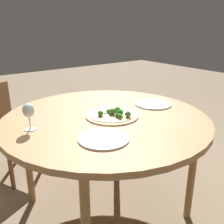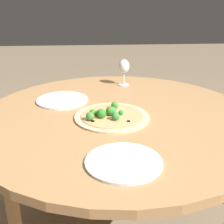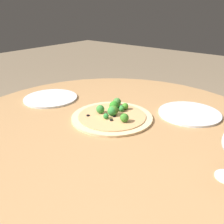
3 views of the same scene
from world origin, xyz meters
name	(u,v)px [view 3 (image 3 of 3)]	position (x,y,z in m)	size (l,w,h in m)	color
dining_table	(113,134)	(0.00, 0.00, 0.70)	(1.37, 1.37, 0.75)	#A87A4C
pizza	(113,115)	(-0.03, 0.04, 0.77)	(0.35, 0.35, 0.06)	#DBBC89
plate_near	(51,98)	(-0.43, 0.01, 0.76)	(0.28, 0.28, 0.01)	silver
plate_far	(189,113)	(0.21, 0.28, 0.76)	(0.28, 0.28, 0.01)	silver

